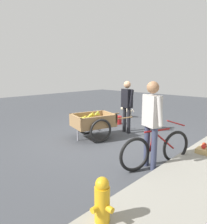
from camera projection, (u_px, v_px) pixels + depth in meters
ground_plane at (110, 138)px, 5.90m from camera, size 24.00×24.00×0.00m
fruit_cart at (93, 123)px, 5.84m from camera, size 1.80×1.19×0.74m
vendor_person at (127, 102)px, 6.31m from camera, size 0.29×0.55×1.57m
bicycle at (156, 149)px, 4.08m from camera, size 1.58×0.70×0.85m
cyclist_person at (152, 117)px, 3.90m from camera, size 0.31×0.54×1.67m
dog at (127, 111)px, 8.65m from camera, size 0.19×0.67×0.40m
fire_hydrant at (102, 205)px, 2.40m from camera, size 0.25×0.25×0.67m
plastic_bucket at (118, 120)px, 7.50m from camera, size 0.23×0.23×0.29m
apple_crate at (206, 152)px, 4.55m from camera, size 0.44×0.32×0.32m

